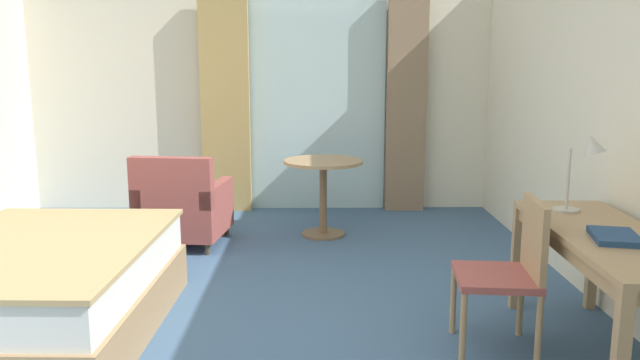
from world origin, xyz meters
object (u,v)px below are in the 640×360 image
(armchair_by_window, at_px, (183,208))
(desk_lamp, at_px, (587,158))
(desk_chair, at_px, (510,267))
(closed_book, at_px, (615,237))
(round_cafe_table, at_px, (323,179))
(writing_desk, at_px, (608,249))

(armchair_by_window, bearing_deg, desk_lamp, -33.03)
(desk_chair, distance_m, closed_book, 0.56)
(round_cafe_table, bearing_deg, writing_desk, -59.95)
(writing_desk, xyz_separation_m, armchair_by_window, (-2.72, 2.23, -0.30))
(desk_lamp, xyz_separation_m, round_cafe_table, (-1.51, 2.11, -0.52))
(desk_lamp, relative_size, round_cafe_table, 0.67)
(desk_lamp, distance_m, armchair_by_window, 3.37)
(armchair_by_window, xyz_separation_m, round_cafe_table, (1.25, 0.32, 0.20))
(desk_lamp, distance_m, round_cafe_table, 2.65)
(desk_chair, height_order, round_cafe_table, desk_chair)
(closed_book, bearing_deg, armchair_by_window, 151.19)
(desk_chair, xyz_separation_m, desk_lamp, (0.51, 0.30, 0.56))
(desk_chair, xyz_separation_m, armchair_by_window, (-2.26, 2.10, -0.16))
(desk_lamp, bearing_deg, desk_chair, -149.32)
(writing_desk, distance_m, armchair_by_window, 3.53)
(desk_chair, xyz_separation_m, closed_book, (0.43, -0.26, 0.25))
(armchair_by_window, relative_size, round_cafe_table, 1.13)
(closed_book, distance_m, armchair_by_window, 3.60)
(desk_chair, distance_m, armchair_by_window, 3.08)
(round_cafe_table, bearing_deg, closed_book, -61.74)
(desk_lamp, relative_size, closed_book, 1.59)
(desk_lamp, distance_m, closed_book, 0.65)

